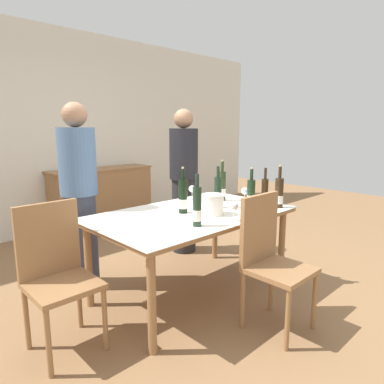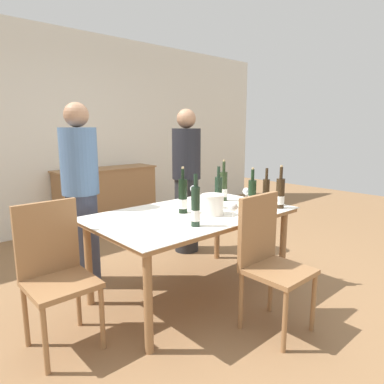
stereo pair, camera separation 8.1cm
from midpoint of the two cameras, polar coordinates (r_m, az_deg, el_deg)
name	(u,v)px [view 1 (the left image)]	position (r m, az deg, el deg)	size (l,w,h in m)	color
ground_plane	(192,292)	(3.22, -0.75, -16.40)	(12.00, 12.00, 0.00)	olive
back_wall	(57,132)	(5.21, -22.05, 9.21)	(8.00, 0.10, 2.80)	silver
sideboard_cabinet	(102,198)	(5.26, -15.14, -0.93)	(1.51, 0.46, 0.88)	#996B42
dining_table	(192,220)	(2.97, -0.79, -4.67)	(1.73, 1.04, 0.75)	#996B42
ice_bucket	(213,204)	(2.87, 2.69, -1.97)	(0.19, 0.19, 0.17)	white
wine_bottle_0	(265,192)	(3.28, 11.33, -0.04)	(0.06, 0.06, 0.35)	#332314
wine_bottle_1	(251,193)	(3.22, 9.10, -0.19)	(0.07, 0.07, 0.36)	black
wine_bottle_2	(183,197)	(2.91, -2.32, -0.88)	(0.08, 0.08, 0.40)	black
wine_bottle_3	(279,193)	(3.20, 13.60, -0.23)	(0.08, 0.08, 0.39)	#332314
wine_bottle_4	(222,187)	(3.43, 4.36, 0.91)	(0.07, 0.07, 0.41)	#28381E
wine_bottle_5	(218,193)	(3.10, 3.57, -0.17)	(0.07, 0.07, 0.38)	#1E3323
wine_bottle_6	(197,207)	(2.52, -0.07, -2.58)	(0.07, 0.07, 0.39)	#1E3323
wine_glass_0	(234,207)	(2.69, 6.10, -2.52)	(0.08, 0.08, 0.15)	white
wine_glass_1	(245,192)	(3.38, 8.10, 0.03)	(0.07, 0.07, 0.15)	white
wine_glass_2	(192,190)	(3.44, -0.66, 0.39)	(0.07, 0.07, 0.15)	white
chair_near_front	(270,253)	(2.60, 11.95, -9.99)	(0.42, 0.42, 0.99)	#996B42
chair_left_end	(56,267)	(2.50, -22.57, -11.54)	(0.42, 0.42, 0.98)	#996B42
person_host	(80,197)	(3.27, -18.91, -0.74)	(0.33, 0.33, 1.69)	#383F56
person_guest_left	(184,182)	(4.00, -1.96, 1.74)	(0.33, 0.33, 1.67)	#262628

